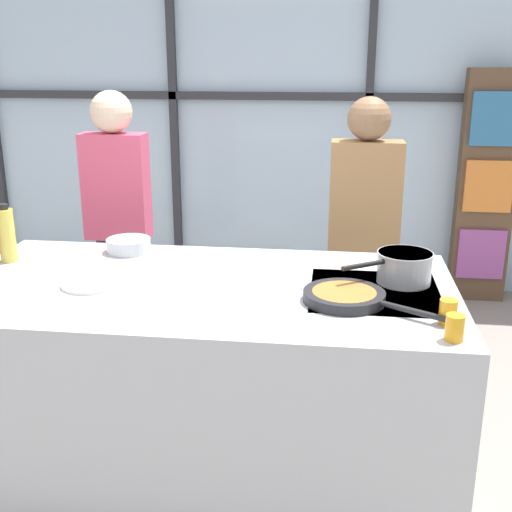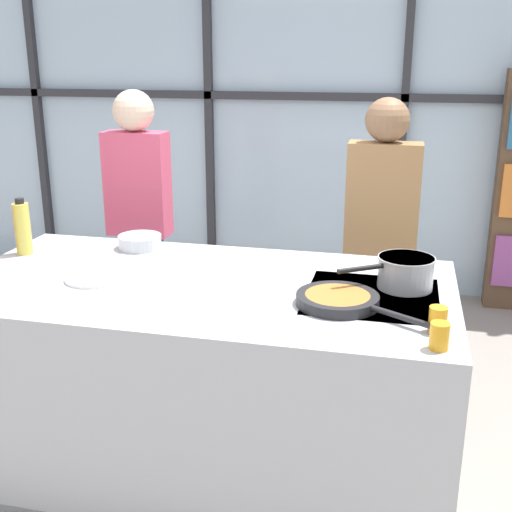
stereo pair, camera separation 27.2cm
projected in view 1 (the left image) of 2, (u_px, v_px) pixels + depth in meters
ground_plane at (208, 473)px, 2.97m from camera, size 18.00×18.00×0.00m
back_window_wall at (270, 113)px, 5.06m from camera, size 6.40×0.10×2.80m
bookshelf at (486, 188)px, 4.85m from camera, size 0.41×0.19×1.76m
demo_island at (205, 384)px, 2.82m from camera, size 2.10×1.08×0.93m
spectator_far_left at (118, 213)px, 3.68m from camera, size 0.36×0.23×1.67m
spectator_center_left at (364, 225)px, 3.53m from camera, size 0.38×0.23×1.64m
frying_pan at (346, 296)px, 2.49m from camera, size 0.52×0.38×0.04m
saucepan at (404, 267)px, 2.68m from camera, size 0.38×0.30×0.13m
white_plate at (92, 284)px, 2.67m from camera, size 0.25×0.25×0.01m
mixing_bowl at (129, 245)px, 3.11m from camera, size 0.21×0.21×0.07m
oil_bottle at (7, 235)px, 2.94m from camera, size 0.08×0.08×0.27m
juice_glass_near at (455, 328)px, 2.14m from camera, size 0.06×0.06×0.09m
juice_glass_far at (448, 312)px, 2.28m from camera, size 0.06×0.06×0.09m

